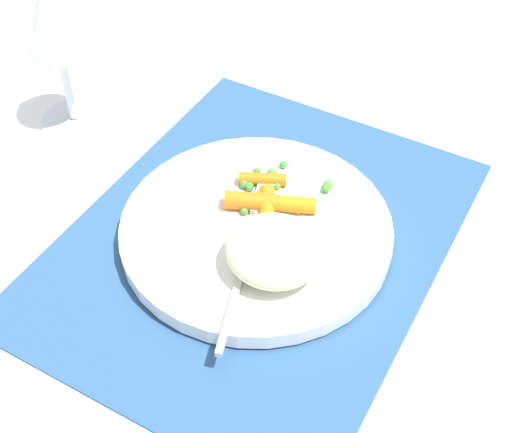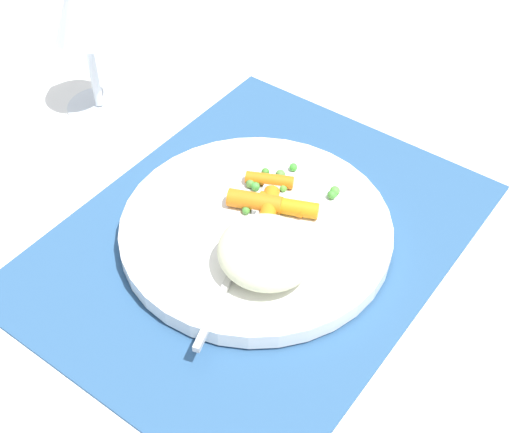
{
  "view_description": "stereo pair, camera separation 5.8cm",
  "coord_description": "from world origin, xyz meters",
  "px_view_note": "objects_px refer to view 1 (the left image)",
  "views": [
    {
      "loc": [
        -0.41,
        -0.23,
        0.51
      ],
      "look_at": [
        0.0,
        0.0,
        0.03
      ],
      "focal_mm": 50.65,
      "sensor_mm": 36.0,
      "label": 1
    },
    {
      "loc": [
        -0.38,
        -0.28,
        0.51
      ],
      "look_at": [
        0.0,
        0.0,
        0.03
      ],
      "focal_mm": 50.65,
      "sensor_mm": 36.0,
      "label": 2
    }
  ],
  "objects_px": {
    "carrot_portion": "(269,200)",
    "fork": "(250,242)",
    "plate": "(256,230)",
    "rice_mound": "(274,251)",
    "wine_glass": "(52,19)"
  },
  "relations": [
    {
      "from": "fork",
      "to": "wine_glass",
      "type": "relative_size",
      "value": 1.11
    },
    {
      "from": "rice_mound",
      "to": "carrot_portion",
      "type": "height_order",
      "value": "rice_mound"
    },
    {
      "from": "plate",
      "to": "wine_glass",
      "type": "relative_size",
      "value": 1.43
    },
    {
      "from": "carrot_portion",
      "to": "fork",
      "type": "bearing_deg",
      "value": -169.83
    },
    {
      "from": "wine_glass",
      "to": "plate",
      "type": "bearing_deg",
      "value": -102.86
    },
    {
      "from": "fork",
      "to": "carrot_portion",
      "type": "bearing_deg",
      "value": 10.17
    },
    {
      "from": "carrot_portion",
      "to": "fork",
      "type": "distance_m",
      "value": 0.05
    },
    {
      "from": "rice_mound",
      "to": "wine_glass",
      "type": "height_order",
      "value": "wine_glass"
    },
    {
      "from": "rice_mound",
      "to": "fork",
      "type": "relative_size",
      "value": 0.43
    },
    {
      "from": "plate",
      "to": "carrot_portion",
      "type": "distance_m",
      "value": 0.03
    },
    {
      "from": "plate",
      "to": "carrot_portion",
      "type": "relative_size",
      "value": 2.84
    },
    {
      "from": "plate",
      "to": "rice_mound",
      "type": "height_order",
      "value": "rice_mound"
    },
    {
      "from": "carrot_portion",
      "to": "wine_glass",
      "type": "relative_size",
      "value": 0.5
    },
    {
      "from": "rice_mound",
      "to": "wine_glass",
      "type": "bearing_deg",
      "value": 72.13
    },
    {
      "from": "rice_mound",
      "to": "fork",
      "type": "bearing_deg",
      "value": 66.24
    }
  ]
}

